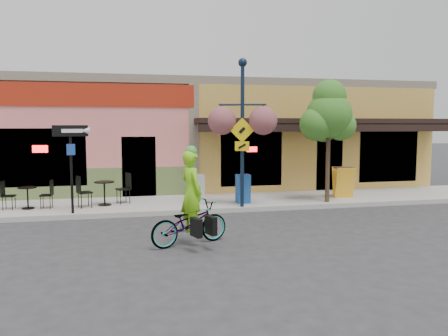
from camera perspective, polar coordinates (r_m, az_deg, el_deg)
The scene contains 14 objects.
ground at distance 13.20m, azimuth 2.65°, elevation -6.22°, with size 90.00×90.00×0.00m, color #2D2D30.
sidewalk at distance 15.09m, azimuth 0.67°, elevation -4.43°, with size 24.00×3.00×0.15m, color #9E9B93.
curb at distance 13.71m, azimuth 2.05°, elevation -5.46°, with size 24.00×0.12×0.15m, color #A8A59E.
building at distance 20.26m, azimuth -2.85°, elevation 4.31°, with size 18.20×8.20×4.50m, color #E0746E, non-canonical shape.
bicycle at distance 9.98m, azimuth -4.52°, elevation -7.19°, with size 0.66×1.89×0.99m, color maroon.
cyclist_rider at distance 9.90m, azimuth -4.25°, elevation -4.63°, with size 0.69×0.45×1.89m, color #7AD616.
lamp_post at distance 13.58m, azimuth 2.41°, elevation 4.55°, with size 1.47×0.59×4.61m, color #0F1E32, non-canonical shape.
one_way_sign at distance 13.33m, azimuth -19.31°, elevation -0.20°, with size 0.98×0.21×2.55m, color black, non-canonical shape.
cafe_set_left at distance 14.64m, azimuth -24.28°, elevation -3.20°, with size 1.46×0.73×0.88m, color black, non-canonical shape.
cafe_set_right at distance 14.45m, azimuth -15.35°, elevation -2.76°, with size 1.67×0.84×1.00m, color black, non-canonical shape.
newspaper_box_blue at distance 14.39m, azimuth 2.50°, elevation -2.72°, with size 0.42×0.38×0.94m, color #194997, non-canonical shape.
newspaper_box_grey at distance 14.26m, azimuth -3.49°, elevation -2.78°, with size 0.44×0.40×0.95m, color #B0B0B0, non-canonical shape.
street_tree at distance 14.83m, azimuth 13.48°, elevation 3.49°, with size 1.60×1.60×4.09m, color #3D7A26, non-canonical shape.
sandwich_board at distance 15.85m, azimuth 15.54°, elevation -1.89°, with size 0.65×0.48×1.09m, color yellow, non-canonical shape.
Camera 1 is at (-3.37, -12.47, 2.70)m, focal length 35.00 mm.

